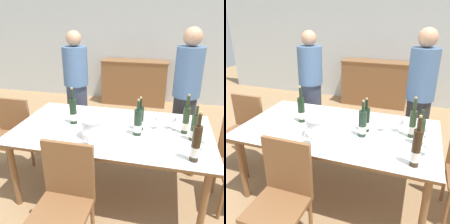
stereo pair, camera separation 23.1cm
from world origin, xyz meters
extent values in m
plane|color=#A37F56|center=(0.00, 0.00, 0.00)|extent=(12.00, 12.00, 0.00)
cube|color=silver|center=(0.00, 3.10, 1.40)|extent=(8.00, 0.10, 2.80)
cube|color=brown|center=(-0.18, 2.81, 0.45)|extent=(1.34, 0.44, 0.91)
cube|color=brown|center=(-0.18, 2.81, 0.92)|extent=(1.38, 0.46, 0.02)
cylinder|color=brown|center=(-0.88, -0.45, 0.35)|extent=(0.06, 0.06, 0.70)
cylinder|color=brown|center=(0.88, -0.45, 0.35)|extent=(0.06, 0.06, 0.70)
cylinder|color=brown|center=(-0.88, 0.45, 0.35)|extent=(0.06, 0.06, 0.70)
cylinder|color=brown|center=(0.88, 0.45, 0.35)|extent=(0.06, 0.06, 0.70)
cube|color=brown|center=(0.00, 0.00, 0.72)|extent=(1.92, 1.05, 0.04)
cube|color=white|center=(0.00, 0.00, 0.74)|extent=(1.95, 1.08, 0.01)
cylinder|color=white|center=(-0.13, -0.20, 0.84)|extent=(0.21, 0.21, 0.18)
cylinder|color=white|center=(-0.13, -0.20, 0.92)|extent=(0.23, 0.23, 0.01)
cylinder|color=black|center=(-0.42, 0.03, 0.88)|extent=(0.07, 0.07, 0.26)
cylinder|color=white|center=(-0.42, 0.03, 0.82)|extent=(0.08, 0.08, 0.07)
cylinder|color=black|center=(-0.42, 0.03, 1.07)|extent=(0.02, 0.02, 0.11)
cylinder|color=tan|center=(-0.42, 0.03, 1.13)|extent=(0.02, 0.02, 0.02)
cylinder|color=#28381E|center=(0.70, 0.07, 0.88)|extent=(0.06, 0.06, 0.26)
cylinder|color=silver|center=(0.70, 0.07, 0.82)|extent=(0.06, 0.06, 0.07)
cylinder|color=#28381E|center=(0.70, 0.07, 1.07)|extent=(0.03, 0.03, 0.11)
cylinder|color=tan|center=(0.70, 0.07, 1.13)|extent=(0.02, 0.02, 0.02)
cylinder|color=#28381E|center=(0.78, -0.06, 0.87)|extent=(0.07, 0.07, 0.24)
cylinder|color=silver|center=(0.78, -0.06, 0.81)|extent=(0.07, 0.07, 0.07)
cylinder|color=#28381E|center=(0.78, -0.06, 1.03)|extent=(0.02, 0.02, 0.09)
cylinder|color=#1E3323|center=(0.27, -0.07, 0.87)|extent=(0.08, 0.08, 0.25)
cylinder|color=white|center=(0.27, -0.07, 0.82)|extent=(0.08, 0.08, 0.07)
cylinder|color=#1E3323|center=(0.27, -0.07, 1.04)|extent=(0.03, 0.03, 0.09)
cylinder|color=tan|center=(0.27, -0.07, 1.10)|extent=(0.02, 0.02, 0.02)
cylinder|color=black|center=(0.27, 0.04, 0.87)|extent=(0.07, 0.07, 0.24)
cylinder|color=silver|center=(0.27, 0.04, 0.81)|extent=(0.08, 0.08, 0.07)
cylinder|color=black|center=(0.27, 0.04, 1.03)|extent=(0.02, 0.02, 0.09)
cylinder|color=tan|center=(0.27, 0.04, 1.08)|extent=(0.02, 0.02, 0.02)
cylinder|color=#332314|center=(0.76, -0.40, 0.90)|extent=(0.07, 0.07, 0.30)
cylinder|color=white|center=(0.76, -0.40, 0.83)|extent=(0.07, 0.07, 0.08)
cylinder|color=#332314|center=(0.76, -0.40, 1.10)|extent=(0.03, 0.03, 0.10)
cylinder|color=tan|center=(0.76, -0.40, 1.15)|extent=(0.02, 0.02, 0.02)
cylinder|color=white|center=(-0.13, -0.37, 0.75)|extent=(0.07, 0.07, 0.00)
cylinder|color=white|center=(-0.13, -0.37, 0.79)|extent=(0.01, 0.01, 0.07)
sphere|color=white|center=(-0.13, -0.37, 0.85)|extent=(0.08, 0.08, 0.08)
cylinder|color=white|center=(0.83, 0.09, 0.75)|extent=(0.06, 0.06, 0.00)
cylinder|color=white|center=(0.83, 0.09, 0.78)|extent=(0.01, 0.01, 0.06)
sphere|color=white|center=(0.83, 0.09, 0.84)|extent=(0.08, 0.08, 0.08)
cylinder|color=white|center=(0.58, 0.13, 0.75)|extent=(0.07, 0.07, 0.00)
cylinder|color=white|center=(0.58, 0.13, 0.79)|extent=(0.01, 0.01, 0.08)
sphere|color=white|center=(0.58, 0.13, 0.86)|extent=(0.08, 0.08, 0.08)
cylinder|color=white|center=(0.44, 0.10, 0.75)|extent=(0.06, 0.06, 0.00)
cylinder|color=white|center=(0.44, 0.10, 0.79)|extent=(0.01, 0.01, 0.08)
sphere|color=white|center=(0.44, 0.10, 0.86)|extent=(0.07, 0.07, 0.07)
cylinder|color=white|center=(0.83, -0.23, 0.75)|extent=(0.07, 0.07, 0.00)
cylinder|color=white|center=(0.83, -0.23, 0.79)|extent=(0.01, 0.01, 0.07)
sphere|color=white|center=(0.83, -0.23, 0.84)|extent=(0.07, 0.07, 0.07)
cylinder|color=brown|center=(-1.08, -0.18, 0.22)|extent=(0.03, 0.03, 0.45)
cylinder|color=brown|center=(-1.45, 0.18, 0.22)|extent=(0.03, 0.03, 0.45)
cylinder|color=brown|center=(-1.08, 0.18, 0.22)|extent=(0.03, 0.03, 0.45)
cube|color=brown|center=(-1.27, 0.00, 0.46)|extent=(0.42, 0.42, 0.04)
cube|color=brown|center=(-1.27, 0.19, 0.69)|extent=(0.42, 0.04, 0.41)
cylinder|color=brown|center=(1.08, -0.18, 0.21)|extent=(0.03, 0.03, 0.43)
cylinder|color=brown|center=(1.08, 0.18, 0.21)|extent=(0.03, 0.03, 0.43)
cylinder|color=brown|center=(-0.38, -0.67, 0.21)|extent=(0.03, 0.03, 0.41)
cylinder|color=brown|center=(-0.01, -0.67, 0.21)|extent=(0.03, 0.03, 0.41)
cube|color=brown|center=(-0.19, -0.86, 0.43)|extent=(0.42, 0.42, 0.04)
cube|color=brown|center=(-0.19, -0.66, 0.69)|extent=(0.42, 0.04, 0.48)
cylinder|color=#383F56|center=(-0.71, 0.86, 0.46)|extent=(0.28, 0.28, 0.92)
cylinder|color=#4C6B93|center=(-0.71, 0.86, 1.17)|extent=(0.33, 0.33, 0.51)
sphere|color=tan|center=(-0.71, 0.86, 1.53)|extent=(0.20, 0.20, 0.20)
cylinder|color=#2D2D33|center=(0.74, 0.85, 0.43)|extent=(0.28, 0.28, 0.87)
cylinder|color=#4C6B93|center=(0.74, 0.85, 1.17)|extent=(0.33, 0.33, 0.60)
sphere|color=tan|center=(0.74, 0.85, 1.58)|extent=(0.22, 0.22, 0.22)
camera|label=1|loc=(0.50, -2.08, 1.81)|focal=38.00mm
camera|label=2|loc=(0.72, -2.02, 1.81)|focal=38.00mm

